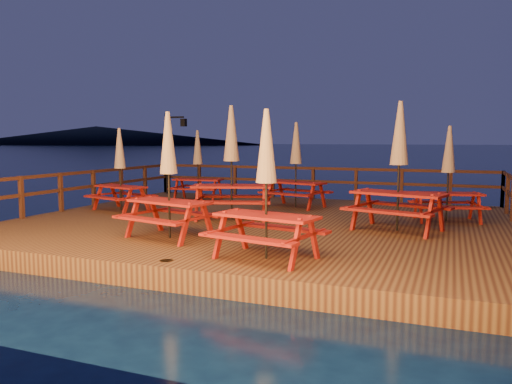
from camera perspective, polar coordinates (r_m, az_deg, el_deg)
ground at (r=12.72m, az=0.82°, el=-4.98°), size 500.00×500.00×0.00m
deck at (r=12.69m, az=0.82°, el=-4.09°), size 12.00×10.00×0.40m
deck_piles at (r=12.78m, az=0.81°, el=-6.30°), size 11.44×9.44×1.40m
railing at (r=14.22m, az=3.35°, el=0.91°), size 11.80×9.75×1.10m
lamp_post at (r=18.97m, az=-9.65°, el=5.23°), size 0.85×0.18×3.00m
headland_left at (r=260.22m, az=-17.79°, el=6.17°), size 180.00×84.00×9.00m
picnic_table_0 at (r=15.01m, az=4.58°, el=3.29°), size 2.11×1.90×2.54m
picnic_table_1 at (r=10.36m, az=-9.95°, el=2.15°), size 2.11×1.87×2.59m
picnic_table_2 at (r=12.73m, az=-2.82°, el=3.62°), size 2.44×2.22×2.88m
picnic_table_3 at (r=14.76m, az=-15.27°, el=2.68°), size 1.96×1.76×2.35m
picnic_table_4 at (r=11.45m, az=16.02°, el=3.09°), size 2.38×2.14×2.86m
picnic_table_5 at (r=13.21m, az=21.11°, el=2.15°), size 1.95×1.74×2.36m
picnic_table_6 at (r=16.93m, az=-6.67°, el=3.22°), size 1.77×1.52×2.34m
picnic_table_7 at (r=8.39m, az=1.19°, el=1.16°), size 2.02×1.77×2.53m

